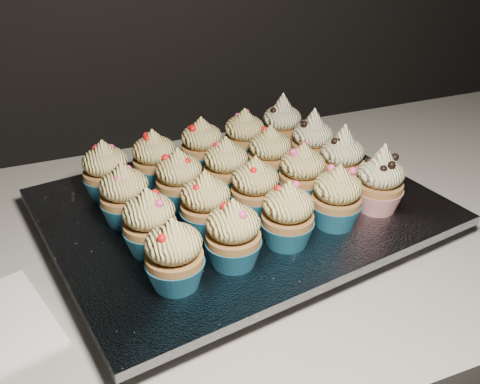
# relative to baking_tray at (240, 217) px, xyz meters

# --- Properties ---
(worktop) EXTENTS (2.44, 0.64, 0.04)m
(worktop) POSITION_rel_baking_tray_xyz_m (-0.05, -0.00, -0.03)
(worktop) COLOR beige
(worktop) RESTS_ON cabinet
(baking_tray) EXTENTS (0.51, 0.42, 0.02)m
(baking_tray) POSITION_rel_baking_tray_xyz_m (0.00, 0.00, 0.00)
(baking_tray) COLOR black
(baking_tray) RESTS_ON worktop
(foil_lining) EXTENTS (0.55, 0.46, 0.01)m
(foil_lining) POSITION_rel_baking_tray_xyz_m (0.00, 0.00, 0.02)
(foil_lining) COLOR silver
(foil_lining) RESTS_ON baking_tray
(cupcake_0) EXTENTS (0.06, 0.06, 0.08)m
(cupcake_0) POSITION_rel_baking_tray_xyz_m (-0.13, -0.13, 0.06)
(cupcake_0) COLOR #1B6283
(cupcake_0) RESTS_ON foil_lining
(cupcake_1) EXTENTS (0.06, 0.06, 0.08)m
(cupcake_1) POSITION_rel_baking_tray_xyz_m (-0.06, -0.12, 0.06)
(cupcake_1) COLOR #1B6283
(cupcake_1) RESTS_ON foil_lining
(cupcake_2) EXTENTS (0.06, 0.06, 0.08)m
(cupcake_2) POSITION_rel_baking_tray_xyz_m (0.02, -0.11, 0.06)
(cupcake_2) COLOR #1B6283
(cupcake_2) RESTS_ON foil_lining
(cupcake_3) EXTENTS (0.06, 0.06, 0.08)m
(cupcake_3) POSITION_rel_baking_tray_xyz_m (0.09, -0.09, 0.06)
(cupcake_3) COLOR #1B6283
(cupcake_3) RESTS_ON foil_lining
(cupcake_4) EXTENTS (0.06, 0.06, 0.10)m
(cupcake_4) POSITION_rel_baking_tray_xyz_m (0.16, -0.08, 0.06)
(cupcake_4) COLOR #A21617
(cupcake_4) RESTS_ON foil_lining
(cupcake_5) EXTENTS (0.06, 0.06, 0.08)m
(cupcake_5) POSITION_rel_baking_tray_xyz_m (-0.14, -0.06, 0.06)
(cupcake_5) COLOR #1B6283
(cupcake_5) RESTS_ON foil_lining
(cupcake_6) EXTENTS (0.06, 0.06, 0.08)m
(cupcake_6) POSITION_rel_baking_tray_xyz_m (-0.06, -0.05, 0.06)
(cupcake_6) COLOR #1B6283
(cupcake_6) RESTS_ON foil_lining
(cupcake_7) EXTENTS (0.06, 0.06, 0.08)m
(cupcake_7) POSITION_rel_baking_tray_xyz_m (0.01, -0.04, 0.06)
(cupcake_7) COLOR #1B6283
(cupcake_7) RESTS_ON foil_lining
(cupcake_8) EXTENTS (0.06, 0.06, 0.08)m
(cupcake_8) POSITION_rel_baking_tray_xyz_m (0.08, -0.02, 0.06)
(cupcake_8) COLOR #1B6283
(cupcake_8) RESTS_ON foil_lining
(cupcake_9) EXTENTS (0.06, 0.06, 0.10)m
(cupcake_9) POSITION_rel_baking_tray_xyz_m (0.15, -0.01, 0.06)
(cupcake_9) COLOR #A21617
(cupcake_9) RESTS_ON foil_lining
(cupcake_10) EXTENTS (0.06, 0.06, 0.08)m
(cupcake_10) POSITION_rel_baking_tray_xyz_m (-0.15, 0.01, 0.06)
(cupcake_10) COLOR #1B6283
(cupcake_10) RESTS_ON foil_lining
(cupcake_11) EXTENTS (0.06, 0.06, 0.08)m
(cupcake_11) POSITION_rel_baking_tray_xyz_m (-0.08, 0.02, 0.06)
(cupcake_11) COLOR #1B6283
(cupcake_11) RESTS_ON foil_lining
(cupcake_12) EXTENTS (0.06, 0.06, 0.08)m
(cupcake_12) POSITION_rel_baking_tray_xyz_m (-0.01, 0.03, 0.06)
(cupcake_12) COLOR #1B6283
(cupcake_12) RESTS_ON foil_lining
(cupcake_13) EXTENTS (0.06, 0.06, 0.08)m
(cupcake_13) POSITION_rel_baking_tray_xyz_m (0.06, 0.05, 0.06)
(cupcake_13) COLOR #1B6283
(cupcake_13) RESTS_ON foil_lining
(cupcake_14) EXTENTS (0.06, 0.06, 0.10)m
(cupcake_14) POSITION_rel_baking_tray_xyz_m (0.14, 0.06, 0.06)
(cupcake_14) COLOR #A21617
(cupcake_14) RESTS_ON foil_lining
(cupcake_15) EXTENTS (0.06, 0.06, 0.08)m
(cupcake_15) POSITION_rel_baking_tray_xyz_m (-0.16, 0.08, 0.06)
(cupcake_15) COLOR #1B6283
(cupcake_15) RESTS_ON foil_lining
(cupcake_16) EXTENTS (0.06, 0.06, 0.08)m
(cupcake_16) POSITION_rel_baking_tray_xyz_m (-0.09, 0.09, 0.06)
(cupcake_16) COLOR #1B6283
(cupcake_16) RESTS_ON foil_lining
(cupcake_17) EXTENTS (0.06, 0.06, 0.08)m
(cupcake_17) POSITION_rel_baking_tray_xyz_m (-0.02, 0.11, 0.06)
(cupcake_17) COLOR #1B6283
(cupcake_17) RESTS_ON foil_lining
(cupcake_18) EXTENTS (0.06, 0.06, 0.08)m
(cupcake_18) POSITION_rel_baking_tray_xyz_m (0.06, 0.12, 0.06)
(cupcake_18) COLOR #1B6283
(cupcake_18) RESTS_ON foil_lining
(cupcake_19) EXTENTS (0.06, 0.06, 0.10)m
(cupcake_19) POSITION_rel_baking_tray_xyz_m (0.13, 0.13, 0.06)
(cupcake_19) COLOR #A21617
(cupcake_19) RESTS_ON foil_lining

